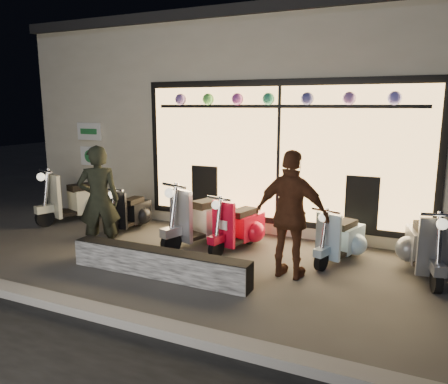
{
  "coord_description": "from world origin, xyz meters",
  "views": [
    {
      "loc": [
        3.21,
        -5.64,
        2.42
      ],
      "look_at": [
        0.32,
        0.6,
        1.05
      ],
      "focal_mm": 35.0,
      "sensor_mm": 36.0,
      "label": 1
    }
  ],
  "objects_px": {
    "scooter_silver": "(206,219)",
    "scooter_red": "(241,226)",
    "woman": "(291,215)",
    "man": "(99,200)",
    "graffiti_barrier": "(159,263)"
  },
  "relations": [
    {
      "from": "graffiti_barrier",
      "to": "scooter_red",
      "type": "bearing_deg",
      "value": 71.83
    },
    {
      "from": "scooter_silver",
      "to": "woman",
      "type": "relative_size",
      "value": 0.84
    },
    {
      "from": "scooter_silver",
      "to": "woman",
      "type": "bearing_deg",
      "value": -7.06
    },
    {
      "from": "graffiti_barrier",
      "to": "woman",
      "type": "bearing_deg",
      "value": 24.49
    },
    {
      "from": "scooter_silver",
      "to": "woman",
      "type": "height_order",
      "value": "woman"
    },
    {
      "from": "man",
      "to": "graffiti_barrier",
      "type": "bearing_deg",
      "value": 125.44
    },
    {
      "from": "scooter_silver",
      "to": "scooter_red",
      "type": "bearing_deg",
      "value": 22.2
    },
    {
      "from": "man",
      "to": "woman",
      "type": "xyz_separation_m",
      "value": [
        3.14,
        0.32,
        0.01
      ]
    },
    {
      "from": "scooter_silver",
      "to": "man",
      "type": "height_order",
      "value": "man"
    },
    {
      "from": "man",
      "to": "scooter_silver",
      "type": "bearing_deg",
      "value": -174.21
    },
    {
      "from": "graffiti_barrier",
      "to": "woman",
      "type": "xyz_separation_m",
      "value": [
        1.71,
        0.78,
        0.71
      ]
    },
    {
      "from": "woman",
      "to": "scooter_silver",
      "type": "bearing_deg",
      "value": -22.53
    },
    {
      "from": "woman",
      "to": "graffiti_barrier",
      "type": "bearing_deg",
      "value": 28.63
    },
    {
      "from": "graffiti_barrier",
      "to": "man",
      "type": "relative_size",
      "value": 1.56
    },
    {
      "from": "scooter_silver",
      "to": "scooter_red",
      "type": "distance_m",
      "value": 0.66
    }
  ]
}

